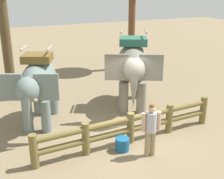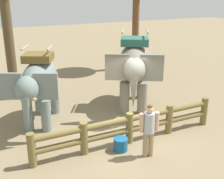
{
  "view_description": "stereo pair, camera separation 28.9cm",
  "coord_description": "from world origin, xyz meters",
  "px_view_note": "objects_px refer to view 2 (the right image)",
  "views": [
    {
      "loc": [
        -4.27,
        -7.91,
        4.96
      ],
      "look_at": [
        0.0,
        1.14,
        1.4
      ],
      "focal_mm": 47.56,
      "sensor_mm": 36.0,
      "label": 1
    },
    {
      "loc": [
        -4.01,
        -8.03,
        4.96
      ],
      "look_at": [
        0.0,
        1.14,
        1.4
      ],
      "focal_mm": 47.56,
      "sensor_mm": 36.0,
      "label": 2
    }
  ],
  "objects_px": {
    "log_fence": "(129,126)",
    "elephant_near_left": "(39,83)",
    "elephant_center": "(134,66)",
    "feed_bucket": "(121,144)",
    "tourist_woman_in_black": "(149,127)"
  },
  "relations": [
    {
      "from": "log_fence",
      "to": "elephant_near_left",
      "type": "relative_size",
      "value": 1.93
    },
    {
      "from": "log_fence",
      "to": "tourist_woman_in_black",
      "type": "distance_m",
      "value": 1.05
    },
    {
      "from": "log_fence",
      "to": "elephant_near_left",
      "type": "height_order",
      "value": "elephant_near_left"
    },
    {
      "from": "log_fence",
      "to": "tourist_woman_in_black",
      "type": "height_order",
      "value": "tourist_woman_in_black"
    },
    {
      "from": "log_fence",
      "to": "feed_bucket",
      "type": "height_order",
      "value": "log_fence"
    },
    {
      "from": "log_fence",
      "to": "elephant_near_left",
      "type": "xyz_separation_m",
      "value": [
        -2.38,
        2.6,
        1.02
      ]
    },
    {
      "from": "log_fence",
      "to": "elephant_near_left",
      "type": "distance_m",
      "value": 3.66
    },
    {
      "from": "log_fence",
      "to": "feed_bucket",
      "type": "bearing_deg",
      "value": -144.42
    },
    {
      "from": "elephant_near_left",
      "to": "feed_bucket",
      "type": "xyz_separation_m",
      "value": [
        1.9,
        -2.94,
        -1.41
      ]
    },
    {
      "from": "elephant_center",
      "to": "feed_bucket",
      "type": "height_order",
      "value": "elephant_center"
    },
    {
      "from": "elephant_near_left",
      "to": "elephant_center",
      "type": "bearing_deg",
      "value": 1.0
    },
    {
      "from": "elephant_near_left",
      "to": "elephant_center",
      "type": "height_order",
      "value": "elephant_center"
    },
    {
      "from": "elephant_center",
      "to": "tourist_woman_in_black",
      "type": "xyz_separation_m",
      "value": [
        -1.38,
        -3.63,
        -0.82
      ]
    },
    {
      "from": "elephant_center",
      "to": "tourist_woman_in_black",
      "type": "distance_m",
      "value": 3.97
    },
    {
      "from": "elephant_near_left",
      "to": "feed_bucket",
      "type": "bearing_deg",
      "value": -57.09
    }
  ]
}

